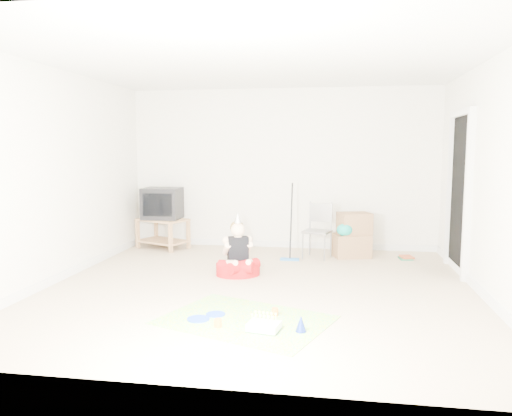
# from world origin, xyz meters

# --- Properties ---
(ground) EXTENTS (5.00, 5.00, 0.00)m
(ground) POSITION_xyz_m (0.00, 0.00, 0.00)
(ground) COLOR #C6AE8E
(ground) RESTS_ON ground
(doorway_recess) EXTENTS (0.02, 0.90, 2.05)m
(doorway_recess) POSITION_xyz_m (2.48, 1.20, 1.02)
(doorway_recess) COLOR black
(doorway_recess) RESTS_ON ground
(tv_stand) EXTENTS (0.91, 0.76, 0.49)m
(tv_stand) POSITION_xyz_m (-1.92, 2.10, 0.29)
(tv_stand) COLOR #A97A4C
(tv_stand) RESTS_ON ground
(crt_tv) EXTENTS (0.60, 0.49, 0.51)m
(crt_tv) POSITION_xyz_m (-1.92, 2.10, 0.74)
(crt_tv) COLOR black
(crt_tv) RESTS_ON tv_stand
(folding_chair) EXTENTS (0.46, 0.45, 0.83)m
(folding_chair) POSITION_xyz_m (0.61, 1.74, 0.41)
(folding_chair) COLOR gray
(folding_chair) RESTS_ON ground
(cardboard_boxes) EXTENTS (0.62, 0.55, 0.67)m
(cardboard_boxes) POSITION_xyz_m (1.13, 1.92, 0.32)
(cardboard_boxes) COLOR #8F6845
(cardboard_boxes) RESTS_ON ground
(floor_mop) EXTENTS (0.28, 0.38, 1.12)m
(floor_mop) POSITION_xyz_m (0.22, 1.53, 0.26)
(floor_mop) COLOR blue
(floor_mop) RESTS_ON ground
(book_pile) EXTENTS (0.21, 0.25, 0.05)m
(book_pile) POSITION_xyz_m (1.93, 1.86, 0.02)
(book_pile) COLOR #256F4B
(book_pile) RESTS_ON ground
(seated_woman) EXTENTS (0.74, 0.74, 0.82)m
(seated_woman) POSITION_xyz_m (-0.36, 0.57, 0.18)
(seated_woman) COLOR #B31013
(seated_woman) RESTS_ON ground
(party_mat) EXTENTS (1.81, 1.57, 0.01)m
(party_mat) POSITION_xyz_m (0.04, -1.12, 0.00)
(party_mat) COLOR #E02F8C
(party_mat) RESTS_ON ground
(birthday_cake) EXTENTS (0.31, 0.27, 0.14)m
(birthday_cake) POSITION_xyz_m (0.26, -1.37, 0.04)
(birthday_cake) COLOR white
(birthday_cake) RESTS_ON party_mat
(blue_plate_near) EXTENTS (0.27, 0.27, 0.01)m
(blue_plate_near) POSITION_xyz_m (-0.28, -1.02, 0.01)
(blue_plate_near) COLOR blue
(blue_plate_near) RESTS_ON party_mat
(blue_plate_far) EXTENTS (0.29, 0.29, 0.01)m
(blue_plate_far) POSITION_xyz_m (-0.41, -1.19, 0.01)
(blue_plate_far) COLOR blue
(blue_plate_far) RESTS_ON party_mat
(orange_cup_near) EXTENTS (0.07, 0.07, 0.07)m
(orange_cup_near) POSITION_xyz_m (0.30, -0.95, 0.04)
(orange_cup_near) COLOR orange
(orange_cup_near) RESTS_ON party_mat
(orange_cup_far) EXTENTS (0.09, 0.09, 0.08)m
(orange_cup_far) POSITION_xyz_m (-0.17, -1.35, 0.04)
(orange_cup_far) COLOR orange
(orange_cup_far) RESTS_ON party_mat
(blue_party_hat) EXTENTS (0.10, 0.10, 0.15)m
(blue_party_hat) POSITION_xyz_m (0.59, -1.35, 0.08)
(blue_party_hat) COLOR #172EA2
(blue_party_hat) RESTS_ON party_mat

